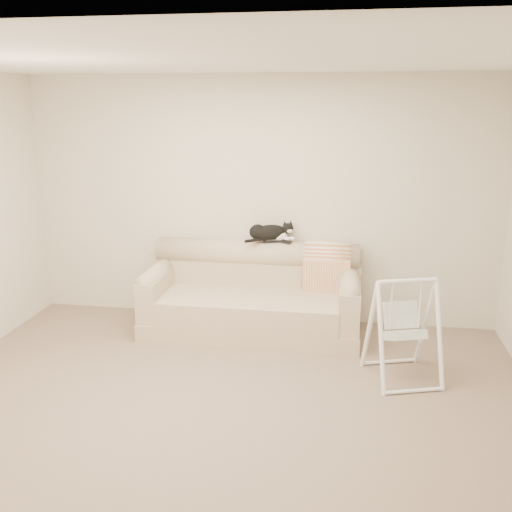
{
  "coord_description": "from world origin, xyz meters",
  "views": [
    {
      "loc": [
        0.92,
        -3.9,
        2.33
      ],
      "look_at": [
        0.08,
        1.27,
        0.9
      ],
      "focal_mm": 40.0,
      "sensor_mm": 36.0,
      "label": 1
    }
  ],
  "objects": [
    {
      "name": "throw_blanket",
      "position": [
        0.73,
        1.84,
        0.72
      ],
      "size": [
        0.48,
        0.38,
        0.58
      ],
      "color": "#C87139",
      "rests_on": "sofa"
    },
    {
      "name": "tuxedo_cat",
      "position": [
        0.13,
        1.85,
        1.0
      ],
      "size": [
        0.51,
        0.36,
        0.21
      ],
      "color": "black",
      "rests_on": "sofa"
    },
    {
      "name": "ground_plane",
      "position": [
        0.0,
        0.0,
        0.0
      ],
      "size": [
        5.0,
        5.0,
        0.0
      ],
      "primitive_type": "plane",
      "color": "#796554",
      "rests_on": "ground"
    },
    {
      "name": "room_shell",
      "position": [
        0.0,
        0.0,
        1.53
      ],
      "size": [
        5.04,
        4.04,
        2.6
      ],
      "color": "beige",
      "rests_on": "ground"
    },
    {
      "name": "remote_b",
      "position": [
        0.27,
        1.84,
        0.91
      ],
      "size": [
        0.18,
        0.1,
        0.02
      ],
      "color": "black",
      "rests_on": "sofa"
    },
    {
      "name": "sofa",
      "position": [
        -0.01,
        1.62,
        0.35
      ],
      "size": [
        2.2,
        0.93,
        0.9
      ],
      "color": "tan",
      "rests_on": "ground"
    },
    {
      "name": "baby_swing",
      "position": [
        1.43,
        0.76,
        0.45
      ],
      "size": [
        0.7,
        0.73,
        0.91
      ],
      "color": "white",
      "rests_on": "ground"
    },
    {
      "name": "remote_a",
      "position": [
        0.14,
        1.84,
        0.91
      ],
      "size": [
        0.19,
        0.09,
        0.03
      ],
      "color": "black",
      "rests_on": "sofa"
    }
  ]
}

